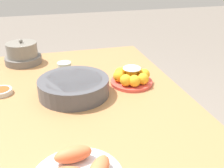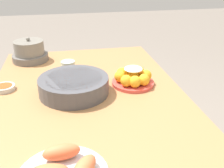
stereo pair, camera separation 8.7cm
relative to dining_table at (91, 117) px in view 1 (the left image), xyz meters
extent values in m
cylinder|color=#A87547|center=(0.68, -0.41, -0.29)|extent=(0.06, 0.06, 0.70)
cylinder|color=#A87547|center=(0.68, 0.41, -0.29)|extent=(0.06, 0.06, 0.70)
cube|color=#A87547|center=(0.00, 0.00, 0.07)|extent=(1.45, 0.92, 0.03)
cylinder|color=#E04C42|center=(0.12, -0.24, 0.10)|extent=(0.21, 0.21, 0.02)
sphere|color=#F4A823|center=(0.18, -0.23, 0.13)|extent=(0.06, 0.06, 0.06)
sphere|color=#F4A823|center=(0.17, -0.19, 0.13)|extent=(0.06, 0.06, 0.06)
sphere|color=#F4A823|center=(0.13, -0.17, 0.13)|extent=(0.06, 0.06, 0.06)
sphere|color=#F4A823|center=(0.07, -0.19, 0.13)|extent=(0.06, 0.06, 0.06)
sphere|color=#F4A823|center=(0.05, -0.23, 0.13)|extent=(0.06, 0.06, 0.06)
sphere|color=#F4A823|center=(0.07, -0.28, 0.13)|extent=(0.06, 0.06, 0.06)
sphere|color=#F4A823|center=(0.11, -0.31, 0.13)|extent=(0.06, 0.06, 0.06)
sphere|color=#F4A823|center=(0.17, -0.28, 0.13)|extent=(0.06, 0.06, 0.06)
ellipsoid|color=white|center=(0.12, -0.24, 0.17)|extent=(0.09, 0.09, 0.02)
sphere|color=#F4A823|center=(0.12, -0.24, 0.13)|extent=(0.06, 0.06, 0.06)
cylinder|color=#4C4C51|center=(0.08, 0.06, 0.13)|extent=(0.33, 0.33, 0.08)
cylinder|color=brown|center=(0.08, 0.06, 0.16)|extent=(0.27, 0.27, 0.01)
cylinder|color=beige|center=(0.17, 0.39, 0.10)|extent=(0.10, 0.10, 0.02)
cylinder|color=#9E4C1E|center=(0.17, 0.39, 0.11)|extent=(0.08, 0.08, 0.01)
ellipsoid|color=#E57042|center=(-0.39, 0.12, 0.13)|extent=(0.06, 0.12, 0.05)
cylinder|color=beige|center=(0.34, 0.08, 0.12)|extent=(0.08, 0.08, 0.07)
cylinder|color=#66605B|center=(0.57, 0.30, 0.11)|extent=(0.22, 0.22, 0.04)
cylinder|color=slate|center=(0.57, 0.30, 0.17)|extent=(0.18, 0.18, 0.09)
sphere|color=slate|center=(0.57, 0.30, 0.23)|extent=(0.02, 0.02, 0.02)
camera|label=1|loc=(-1.03, 0.17, 0.67)|focal=42.00mm
camera|label=2|loc=(-1.05, 0.09, 0.67)|focal=42.00mm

